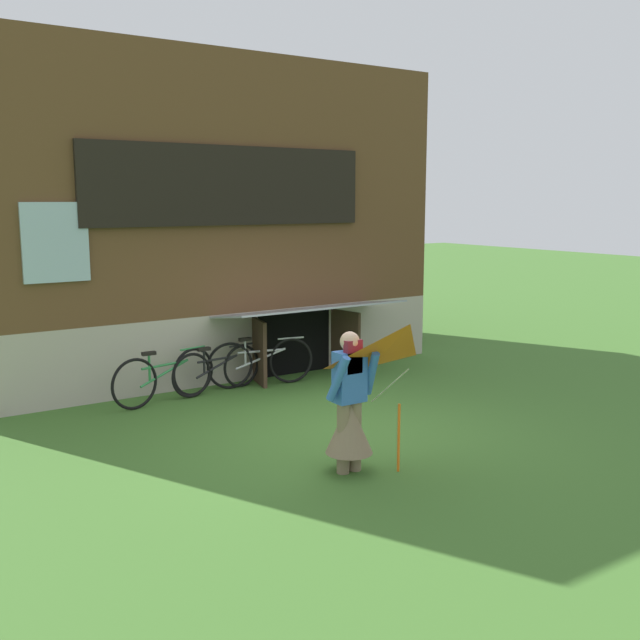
{
  "coord_description": "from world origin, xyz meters",
  "views": [
    {
      "loc": [
        -5.29,
        -7.47,
        2.95
      ],
      "look_at": [
        0.16,
        0.69,
        1.33
      ],
      "focal_mm": 41.19,
      "sensor_mm": 36.0,
      "label": 1
    }
  ],
  "objects_px": {
    "bicycle_green": "(165,377)",
    "kite": "(409,364)",
    "bicycle_black": "(217,369)",
    "person": "(350,414)",
    "bicycle_silver": "(261,362)"
  },
  "relations": [
    {
      "from": "kite",
      "to": "bicycle_black",
      "type": "relative_size",
      "value": 0.98
    },
    {
      "from": "bicycle_black",
      "to": "bicycle_green",
      "type": "distance_m",
      "value": 0.9
    },
    {
      "from": "person",
      "to": "bicycle_silver",
      "type": "bearing_deg",
      "value": 52.25
    },
    {
      "from": "person",
      "to": "bicycle_black",
      "type": "xyz_separation_m",
      "value": [
        0.28,
        3.86,
        -0.3
      ]
    },
    {
      "from": "bicycle_green",
      "to": "kite",
      "type": "bearing_deg",
      "value": -89.49
    },
    {
      "from": "person",
      "to": "kite",
      "type": "relative_size",
      "value": 1.0
    },
    {
      "from": "bicycle_black",
      "to": "bicycle_green",
      "type": "height_order",
      "value": "bicycle_green"
    },
    {
      "from": "person",
      "to": "bicycle_black",
      "type": "height_order",
      "value": "person"
    },
    {
      "from": "kite",
      "to": "bicycle_black",
      "type": "distance_m",
      "value": 4.51
    },
    {
      "from": "person",
      "to": "bicycle_silver",
      "type": "distance_m",
      "value": 3.97
    },
    {
      "from": "person",
      "to": "bicycle_green",
      "type": "bearing_deg",
      "value": 76.74
    },
    {
      "from": "person",
      "to": "bicycle_green",
      "type": "xyz_separation_m",
      "value": [
        -0.62,
        3.74,
        -0.27
      ]
    },
    {
      "from": "kite",
      "to": "bicycle_green",
      "type": "height_order",
      "value": "kite"
    },
    {
      "from": "kite",
      "to": "bicycle_black",
      "type": "height_order",
      "value": "kite"
    },
    {
      "from": "kite",
      "to": "bicycle_silver",
      "type": "distance_m",
      "value": 4.53
    }
  ]
}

